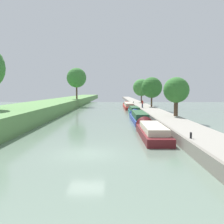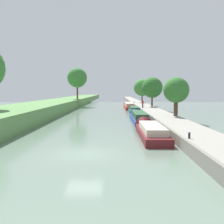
{
  "view_description": "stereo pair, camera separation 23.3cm",
  "coord_description": "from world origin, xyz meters",
  "px_view_note": "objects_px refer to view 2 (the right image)",
  "views": [
    {
      "loc": [
        1.91,
        -17.33,
        4.36
      ],
      "look_at": [
        1.66,
        22.53,
        1.0
      ],
      "focal_mm": 40.55,
      "sensor_mm": 36.0,
      "label": 1
    },
    {
      "loc": [
        2.15,
        -17.33,
        4.36
      ],
      "look_at": [
        1.66,
        22.53,
        1.0
      ],
      "focal_mm": 40.55,
      "sensor_mm": 36.0,
      "label": 2
    }
  ],
  "objects_px": {
    "narrowboat_blue": "(138,117)",
    "narrowboat_teal": "(134,110)",
    "person_walking": "(143,104)",
    "mooring_bollard_near": "(189,135)",
    "mooring_bollard_far": "(134,102)",
    "narrowboat_red": "(129,106)",
    "narrowboat_maroon": "(150,131)"
  },
  "relations": [
    {
      "from": "narrowboat_blue",
      "to": "narrowboat_teal",
      "type": "height_order",
      "value": "narrowboat_blue"
    },
    {
      "from": "narrowboat_maroon",
      "to": "mooring_bollard_far",
      "type": "distance_m",
      "value": 47.66
    },
    {
      "from": "narrowboat_blue",
      "to": "mooring_bollard_far",
      "type": "relative_size",
      "value": 28.8
    },
    {
      "from": "narrowboat_blue",
      "to": "person_walking",
      "type": "height_order",
      "value": "person_walking"
    },
    {
      "from": "narrowboat_teal",
      "to": "narrowboat_red",
      "type": "distance_m",
      "value": 15.34
    },
    {
      "from": "narrowboat_blue",
      "to": "narrowboat_red",
      "type": "relative_size",
      "value": 0.76
    },
    {
      "from": "narrowboat_teal",
      "to": "narrowboat_red",
      "type": "relative_size",
      "value": 0.61
    },
    {
      "from": "narrowboat_maroon",
      "to": "person_walking",
      "type": "distance_m",
      "value": 27.21
    },
    {
      "from": "narrowboat_teal",
      "to": "person_walking",
      "type": "bearing_deg",
      "value": 47.83
    },
    {
      "from": "narrowboat_teal",
      "to": "mooring_bollard_near",
      "type": "relative_size",
      "value": 23.04
    },
    {
      "from": "narrowboat_teal",
      "to": "narrowboat_blue",
      "type": "bearing_deg",
      "value": -91.41
    },
    {
      "from": "narrowboat_maroon",
      "to": "narrowboat_blue",
      "type": "relative_size",
      "value": 0.81
    },
    {
      "from": "narrowboat_red",
      "to": "mooring_bollard_far",
      "type": "bearing_deg",
      "value": 74.99
    },
    {
      "from": "narrowboat_red",
      "to": "mooring_bollard_far",
      "type": "relative_size",
      "value": 38.0
    },
    {
      "from": "narrowboat_maroon",
      "to": "narrowboat_blue",
      "type": "xyz_separation_m",
      "value": [
        0.03,
        12.39,
        0.04
      ]
    },
    {
      "from": "narrowboat_blue",
      "to": "narrowboat_teal",
      "type": "relative_size",
      "value": 1.25
    },
    {
      "from": "narrowboat_blue",
      "to": "narrowboat_teal",
      "type": "xyz_separation_m",
      "value": [
        0.31,
        12.59,
        -0.03
      ]
    },
    {
      "from": "narrowboat_blue",
      "to": "narrowboat_red",
      "type": "xyz_separation_m",
      "value": [
        0.06,
        27.93,
        0.02
      ]
    },
    {
      "from": "narrowboat_maroon",
      "to": "narrowboat_teal",
      "type": "distance_m",
      "value": 24.98
    },
    {
      "from": "narrowboat_blue",
      "to": "mooring_bollard_far",
      "type": "xyz_separation_m",
      "value": [
        2.01,
        35.22,
        0.56
      ]
    },
    {
      "from": "narrowboat_teal",
      "to": "narrowboat_red",
      "type": "height_order",
      "value": "narrowboat_red"
    },
    {
      "from": "narrowboat_teal",
      "to": "mooring_bollard_far",
      "type": "bearing_deg",
      "value": 85.7
    },
    {
      "from": "mooring_bollard_near",
      "to": "mooring_bollard_far",
      "type": "distance_m",
      "value": 53.67
    },
    {
      "from": "narrowboat_maroon",
      "to": "narrowboat_red",
      "type": "bearing_deg",
      "value": 89.88
    },
    {
      "from": "mooring_bollard_near",
      "to": "narrowboat_blue",
      "type": "bearing_deg",
      "value": 96.22
    },
    {
      "from": "narrowboat_maroon",
      "to": "narrowboat_teal",
      "type": "relative_size",
      "value": 1.01
    },
    {
      "from": "narrowboat_red",
      "to": "mooring_bollard_far",
      "type": "distance_m",
      "value": 7.57
    },
    {
      "from": "narrowboat_red",
      "to": "person_walking",
      "type": "xyz_separation_m",
      "value": [
        2.17,
        -13.23,
        1.19
      ]
    },
    {
      "from": "mooring_bollard_near",
      "to": "mooring_bollard_far",
      "type": "relative_size",
      "value": 1.0
    },
    {
      "from": "narrowboat_blue",
      "to": "mooring_bollard_near",
      "type": "height_order",
      "value": "narrowboat_blue"
    },
    {
      "from": "mooring_bollard_far",
      "to": "narrowboat_maroon",
      "type": "bearing_deg",
      "value": -92.45
    },
    {
      "from": "narrowboat_maroon",
      "to": "person_walking",
      "type": "xyz_separation_m",
      "value": [
        2.25,
        27.09,
        1.25
      ]
    }
  ]
}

